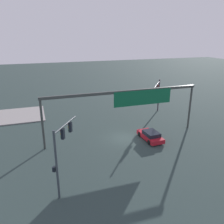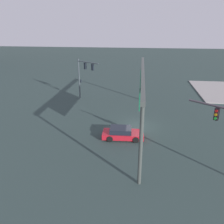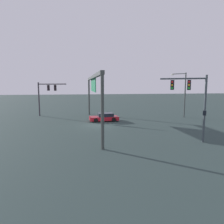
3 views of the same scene
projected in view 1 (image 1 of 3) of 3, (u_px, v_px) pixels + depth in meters
ground_plane at (124, 138)px, 31.03m from camera, size 183.56×183.56×0.00m
sidewalk_corner at (0, 117)px, 38.62m from camera, size 14.24×8.20×0.15m
traffic_signal_near_corner at (158, 91)px, 39.36m from camera, size 3.91×5.02×5.83m
traffic_signal_opposite_side at (61, 147)px, 19.34m from camera, size 2.73×3.64×6.30m
overhead_sign_gantry at (129, 98)px, 29.75m from camera, size 21.12×0.43×6.55m
sedan_car_approaching at (151, 136)px, 30.46m from camera, size 2.12×4.33×1.21m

